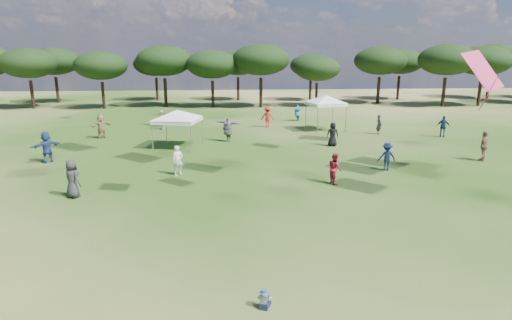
{
  "coord_description": "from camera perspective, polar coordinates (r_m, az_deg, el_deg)",
  "views": [
    {
      "loc": [
        -1.53,
        -7.97,
        6.4
      ],
      "look_at": [
        -0.41,
        6.0,
        2.9
      ],
      "focal_mm": 30.0,
      "sensor_mm": 36.0,
      "label": 1
    }
  ],
  "objects": [
    {
      "name": "tree_line",
      "position": [
        55.52,
        -0.56,
        13.02
      ],
      "size": [
        108.78,
        17.63,
        7.77
      ],
      "color": "black",
      "rests_on": "ground"
    },
    {
      "name": "tent_left",
      "position": [
        30.16,
        -10.49,
        6.36
      ],
      "size": [
        5.67,
        5.67,
        2.92
      ],
      "rotation": [
        0.0,
        0.0,
        -0.22
      ],
      "color": "gray",
      "rests_on": "ground"
    },
    {
      "name": "tent_right",
      "position": [
        36.74,
        9.33,
        8.33
      ],
      "size": [
        5.41,
        5.41,
        3.3
      ],
      "rotation": [
        0.0,
        0.0,
        0.2
      ],
      "color": "gray",
      "rests_on": "ground"
    },
    {
      "name": "toddler",
      "position": [
        11.59,
        1.14,
        -18.12
      ],
      "size": [
        0.4,
        0.44,
        0.53
      ],
      "rotation": [
        0.0,
        0.0,
        -0.39
      ],
      "color": "#151D30",
      "rests_on": "ground"
    },
    {
      "name": "festival_crowd",
      "position": [
        31.03,
        -2.31,
        3.77
      ],
      "size": [
        29.21,
        23.0,
        1.93
      ],
      "color": "silver",
      "rests_on": "ground"
    }
  ]
}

